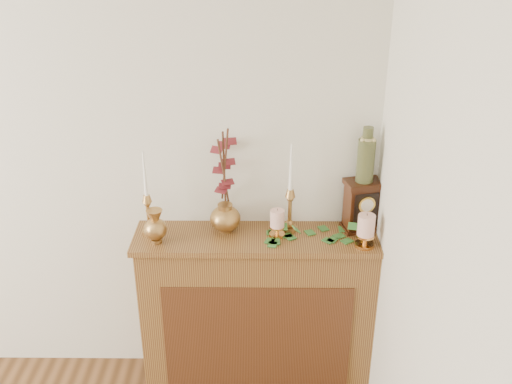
{
  "coord_description": "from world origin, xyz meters",
  "views": [
    {
      "loc": [
        1.42,
        -0.49,
        2.43
      ],
      "look_at": [
        1.39,
        2.05,
        1.2
      ],
      "focal_mm": 42.0,
      "sensor_mm": 36.0,
      "label": 1
    }
  ],
  "objects_px": {
    "ginger_jar": "(225,182)",
    "candlestick_left": "(148,208)",
    "candlestick_center": "(290,203)",
    "ceramic_vase": "(366,157)",
    "mantel_clock": "(362,206)",
    "bud_vase": "(155,227)"
  },
  "relations": [
    {
      "from": "bud_vase",
      "to": "ginger_jar",
      "type": "xyz_separation_m",
      "value": [
        0.33,
        0.16,
        0.17
      ]
    },
    {
      "from": "candlestick_left",
      "to": "candlestick_center",
      "type": "relative_size",
      "value": 0.95
    },
    {
      "from": "ginger_jar",
      "to": "mantel_clock",
      "type": "distance_m",
      "value": 0.7
    },
    {
      "from": "ginger_jar",
      "to": "ceramic_vase",
      "type": "xyz_separation_m",
      "value": [
        0.68,
        -0.01,
        0.14
      ]
    },
    {
      "from": "ginger_jar",
      "to": "ceramic_vase",
      "type": "relative_size",
      "value": 2.05
    },
    {
      "from": "candlestick_center",
      "to": "ceramic_vase",
      "type": "bearing_deg",
      "value": 3.42
    },
    {
      "from": "candlestick_center",
      "to": "mantel_clock",
      "type": "relative_size",
      "value": 1.75
    },
    {
      "from": "ceramic_vase",
      "to": "ginger_jar",
      "type": "bearing_deg",
      "value": 179.25
    },
    {
      "from": "candlestick_center",
      "to": "bud_vase",
      "type": "distance_m",
      "value": 0.67
    },
    {
      "from": "candlestick_left",
      "to": "bud_vase",
      "type": "distance_m",
      "value": 0.11
    },
    {
      "from": "bud_vase",
      "to": "candlestick_center",
      "type": "bearing_deg",
      "value": 10.87
    },
    {
      "from": "candlestick_center",
      "to": "ceramic_vase",
      "type": "height_order",
      "value": "ceramic_vase"
    },
    {
      "from": "candlestick_center",
      "to": "mantel_clock",
      "type": "xyz_separation_m",
      "value": [
        0.36,
        0.02,
        -0.02
      ]
    },
    {
      "from": "candlestick_left",
      "to": "ceramic_vase",
      "type": "relative_size",
      "value": 1.6
    },
    {
      "from": "ginger_jar",
      "to": "candlestick_left",
      "type": "bearing_deg",
      "value": -169.03
    },
    {
      "from": "candlestick_left",
      "to": "mantel_clock",
      "type": "height_order",
      "value": "candlestick_left"
    },
    {
      "from": "candlestick_center",
      "to": "ceramic_vase",
      "type": "distance_m",
      "value": 0.43
    },
    {
      "from": "mantel_clock",
      "to": "ceramic_vase",
      "type": "height_order",
      "value": "ceramic_vase"
    },
    {
      "from": "candlestick_left",
      "to": "candlestick_center",
      "type": "bearing_deg",
      "value": 3.48
    },
    {
      "from": "ginger_jar",
      "to": "candlestick_center",
      "type": "bearing_deg",
      "value": -5.37
    },
    {
      "from": "ginger_jar",
      "to": "mantel_clock",
      "type": "bearing_deg",
      "value": -0.94
    },
    {
      "from": "ginger_jar",
      "to": "mantel_clock",
      "type": "height_order",
      "value": "ginger_jar"
    }
  ]
}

